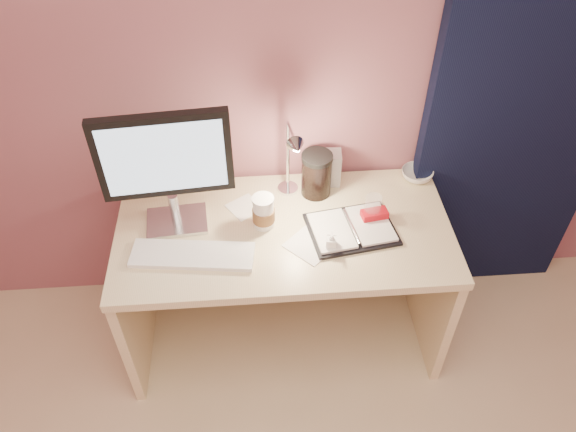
{
  "coord_description": "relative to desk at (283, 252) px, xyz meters",
  "views": [
    {
      "loc": [
        -0.11,
        -0.26,
        2.39
      ],
      "look_at": [
        0.01,
        1.33,
        0.85
      ],
      "focal_mm": 35.0,
      "sensor_mm": 36.0,
      "label": 1
    }
  ],
  "objects": [
    {
      "name": "planner",
      "position": [
        0.29,
        -0.1,
        0.24
      ],
      "size": [
        0.39,
        0.31,
        0.05
      ],
      "rotation": [
        0.0,
        0.0,
        0.16
      ],
      "color": "black",
      "rests_on": "desk"
    },
    {
      "name": "room",
      "position": [
        0.95,
        0.24,
        0.63
      ],
      "size": [
        3.5,
        3.5,
        3.5
      ],
      "color": "#C6B28E",
      "rests_on": "ground"
    },
    {
      "name": "paper_b",
      "position": [
        0.22,
        -0.08,
        0.23
      ],
      "size": [
        0.18,
        0.18,
        0.0
      ],
      "primitive_type": "cube",
      "rotation": [
        0.0,
        0.0,
        -0.03
      ],
      "color": "white",
      "rests_on": "desk"
    },
    {
      "name": "paper_c",
      "position": [
        -0.16,
        0.07,
        0.23
      ],
      "size": [
        0.18,
        0.18,
        0.0
      ],
      "primitive_type": "cube",
      "rotation": [
        0.0,
        0.0,
        0.59
      ],
      "color": "white",
      "rests_on": "desk"
    },
    {
      "name": "desk",
      "position": [
        0.0,
        0.0,
        0.0
      ],
      "size": [
        1.4,
        0.7,
        0.73
      ],
      "color": "beige",
      "rests_on": "ground"
    },
    {
      "name": "clear_cup",
      "position": [
        0.37,
        -0.04,
        0.29
      ],
      "size": [
        0.07,
        0.07,
        0.12
      ],
      "primitive_type": "cylinder",
      "color": "white",
      "rests_on": "desk"
    },
    {
      "name": "product_box",
      "position": [
        0.22,
        0.21,
        0.31
      ],
      "size": [
        0.11,
        0.09,
        0.16
      ],
      "primitive_type": "cube",
      "rotation": [
        0.0,
        0.0,
        -0.08
      ],
      "color": "silver",
      "rests_on": "desk"
    },
    {
      "name": "bowl",
      "position": [
        0.63,
        0.2,
        0.25
      ],
      "size": [
        0.18,
        0.18,
        0.04
      ],
      "primitive_type": "imported",
      "rotation": [
        0.0,
        0.0,
        -0.32
      ],
      "color": "silver",
      "rests_on": "desk"
    },
    {
      "name": "coffee_cup",
      "position": [
        -0.08,
        -0.04,
        0.3
      ],
      "size": [
        0.09,
        0.09,
        0.15
      ],
      "color": "white",
      "rests_on": "desk"
    },
    {
      "name": "lotion_bottle",
      "position": [
        0.18,
        -0.2,
        0.27
      ],
      "size": [
        0.05,
        0.05,
        0.09
      ],
      "primitive_type": "imported",
      "rotation": [
        0.0,
        0.0,
        -0.18
      ],
      "color": "white",
      "rests_on": "desk"
    },
    {
      "name": "keyboard",
      "position": [
        -0.37,
        -0.2,
        0.24
      ],
      "size": [
        0.5,
        0.2,
        0.02
      ],
      "primitive_type": "cube",
      "rotation": [
        0.0,
        0.0,
        -0.12
      ],
      "color": "white",
      "rests_on": "desk"
    },
    {
      "name": "paper_a",
      "position": [
        0.1,
        -0.17,
        0.23
      ],
      "size": [
        0.24,
        0.24,
        0.0
      ],
      "primitive_type": "cube",
      "rotation": [
        0.0,
        0.0,
        0.78
      ],
      "color": "white",
      "rests_on": "desk"
    },
    {
      "name": "monitor",
      "position": [
        -0.45,
        -0.01,
        0.55
      ],
      "size": [
        0.51,
        0.2,
        0.54
      ],
      "rotation": [
        0.0,
        0.0,
        0.09
      ],
      "color": "silver",
      "rests_on": "desk"
    },
    {
      "name": "desk_lamp",
      "position": [
        0.02,
        0.07,
        0.47
      ],
      "size": [
        0.11,
        0.24,
        0.39
      ],
      "rotation": [
        0.0,
        0.0,
        0.13
      ],
      "color": "silver",
      "rests_on": "desk"
    },
    {
      "name": "dark_jar",
      "position": [
        0.16,
        0.14,
        0.32
      ],
      "size": [
        0.13,
        0.13,
        0.18
      ],
      "primitive_type": "cylinder",
      "color": "black",
      "rests_on": "desk"
    }
  ]
}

